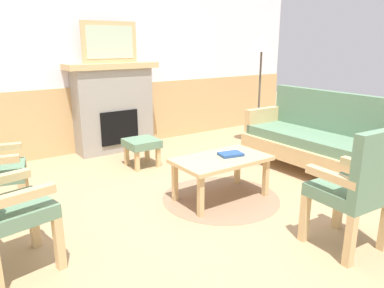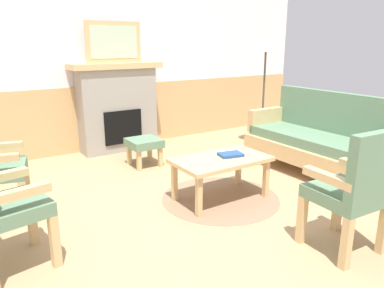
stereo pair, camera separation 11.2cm
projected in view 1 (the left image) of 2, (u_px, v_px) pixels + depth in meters
ground_plane at (212, 205)px, 3.66m from camera, size 14.00×14.00×0.00m
wall_back at (104, 60)px, 5.36m from camera, size 7.20×0.14×2.70m
fireplace at (113, 107)px, 5.34m from camera, size 1.30×0.44×1.28m
framed_picture at (110, 42)px, 5.10m from camera, size 0.80×0.04×0.56m
couch at (315, 140)px, 4.53m from camera, size 0.70×1.80×0.98m
coffee_table at (221, 163)px, 3.73m from camera, size 0.96×0.56×0.44m
round_rug at (221, 198)px, 3.83m from camera, size 1.21×1.21×0.01m
book_on_table at (231, 154)px, 3.77m from camera, size 0.27×0.21×0.03m
footstool at (142, 145)px, 4.74m from camera, size 0.40×0.40×0.36m
armchair_front_left at (357, 185)px, 2.75m from camera, size 0.51×0.51×0.98m
floor_lamp_by_couch at (262, 50)px, 5.37m from camera, size 0.36×0.36×1.68m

